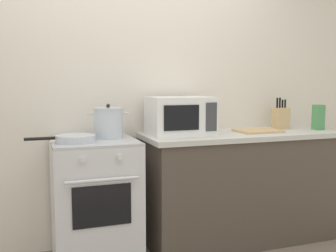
{
  "coord_description": "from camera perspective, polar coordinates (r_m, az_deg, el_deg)",
  "views": [
    {
      "loc": [
        -0.78,
        -2.22,
        1.32
      ],
      "look_at": [
        0.22,
        0.6,
        1.0
      ],
      "focal_mm": 42.0,
      "sensor_mm": 36.0,
      "label": 1
    }
  ],
  "objects": [
    {
      "name": "countertop_right",
      "position": [
        3.33,
        10.99,
        -1.26
      ],
      "size": [
        1.7,
        0.6,
        0.04
      ],
      "primitive_type": "cube",
      "color": "beige",
      "rests_on": "lower_cabinet_right"
    },
    {
      "name": "knife_block",
      "position": [
        3.66,
        16.04,
        1.15
      ],
      "size": [
        0.13,
        0.1,
        0.28
      ],
      "color": "tan",
      "rests_on": "countertop_right"
    },
    {
      "name": "cutting_board",
      "position": [
        3.37,
        12.92,
        -0.7
      ],
      "size": [
        0.36,
        0.26,
        0.02
      ],
      "primitive_type": "cube",
      "color": "tan",
      "rests_on": "countertop_right"
    },
    {
      "name": "back_wall",
      "position": [
        3.37,
        -0.81,
        4.91
      ],
      "size": [
        4.4,
        0.1,
        2.5
      ],
      "primitive_type": "cube",
      "color": "silver",
      "rests_on": "ground_plane"
    },
    {
      "name": "frying_pan",
      "position": [
        2.79,
        -13.39,
        -1.78
      ],
      "size": [
        0.47,
        0.27,
        0.05
      ],
      "color": "silver",
      "rests_on": "stove"
    },
    {
      "name": "lower_cabinet_right",
      "position": [
        3.42,
        10.83,
        -8.92
      ],
      "size": [
        1.64,
        0.56,
        0.88
      ],
      "primitive_type": "cube",
      "color": "#4C4238",
      "rests_on": "ground_plane"
    },
    {
      "name": "stove",
      "position": [
        2.98,
        -10.54,
        -10.77
      ],
      "size": [
        0.6,
        0.64,
        0.92
      ],
      "color": "silver",
      "rests_on": "ground_plane"
    },
    {
      "name": "pasta_box",
      "position": [
        3.69,
        20.98,
        1.19
      ],
      "size": [
        0.08,
        0.08,
        0.22
      ],
      "primitive_type": "cube",
      "color": "#4C9356",
      "rests_on": "countertop_right"
    },
    {
      "name": "stock_pot",
      "position": [
        2.96,
        -8.65,
        0.47
      ],
      "size": [
        0.3,
        0.22,
        0.25
      ],
      "color": "silver",
      "rests_on": "stove"
    },
    {
      "name": "microwave",
      "position": [
        3.12,
        1.8,
        1.51
      ],
      "size": [
        0.5,
        0.37,
        0.3
      ],
      "color": "white",
      "rests_on": "countertop_right"
    }
  ]
}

